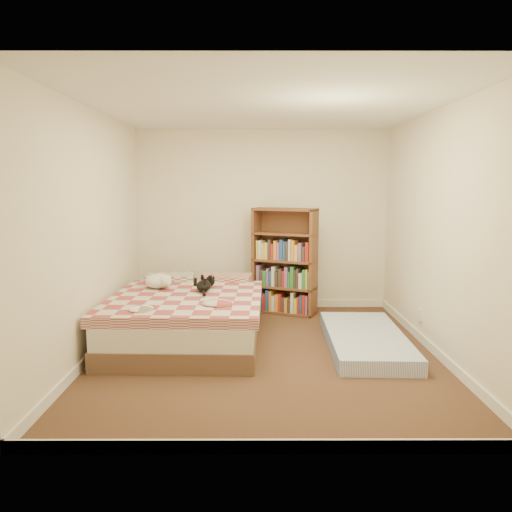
{
  "coord_description": "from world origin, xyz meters",
  "views": [
    {
      "loc": [
        -0.11,
        -5.02,
        1.73
      ],
      "look_at": [
        -0.1,
        0.3,
        0.98
      ],
      "focal_mm": 35.0,
      "sensor_mm": 36.0,
      "label": 1
    }
  ],
  "objects_px": {
    "bed": "(189,315)",
    "black_cat": "(204,285)",
    "bookshelf": "(284,274)",
    "white_dog": "(159,281)",
    "floor_mattress": "(365,340)"
  },
  "relations": [
    {
      "from": "bed",
      "to": "black_cat",
      "type": "height_order",
      "value": "black_cat"
    },
    {
      "from": "bookshelf",
      "to": "white_dog",
      "type": "bearing_deg",
      "value": -124.63
    },
    {
      "from": "bed",
      "to": "floor_mattress",
      "type": "xyz_separation_m",
      "value": [
        1.94,
        -0.33,
        -0.19
      ]
    },
    {
      "from": "bed",
      "to": "bookshelf",
      "type": "distance_m",
      "value": 1.66
    },
    {
      "from": "white_dog",
      "to": "floor_mattress",
      "type": "bearing_deg",
      "value": -11.42
    },
    {
      "from": "bed",
      "to": "bookshelf",
      "type": "xyz_separation_m",
      "value": [
        1.15,
        1.17,
        0.26
      ]
    },
    {
      "from": "bookshelf",
      "to": "floor_mattress",
      "type": "bearing_deg",
      "value": -38.07
    },
    {
      "from": "black_cat",
      "to": "bookshelf",
      "type": "bearing_deg",
      "value": 62.22
    },
    {
      "from": "black_cat",
      "to": "white_dog",
      "type": "distance_m",
      "value": 0.55
    },
    {
      "from": "floor_mattress",
      "to": "black_cat",
      "type": "relative_size",
      "value": 2.82
    },
    {
      "from": "floor_mattress",
      "to": "black_cat",
      "type": "xyz_separation_m",
      "value": [
        -1.78,
        0.45,
        0.52
      ]
    },
    {
      "from": "floor_mattress",
      "to": "black_cat",
      "type": "distance_m",
      "value": 1.9
    },
    {
      "from": "floor_mattress",
      "to": "white_dog",
      "type": "xyz_separation_m",
      "value": [
        -2.32,
        0.56,
        0.54
      ]
    },
    {
      "from": "black_cat",
      "to": "white_dog",
      "type": "height_order",
      "value": "white_dog"
    },
    {
      "from": "bookshelf",
      "to": "floor_mattress",
      "type": "xyz_separation_m",
      "value": [
        0.79,
        -1.49,
        -0.45
      ]
    }
  ]
}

